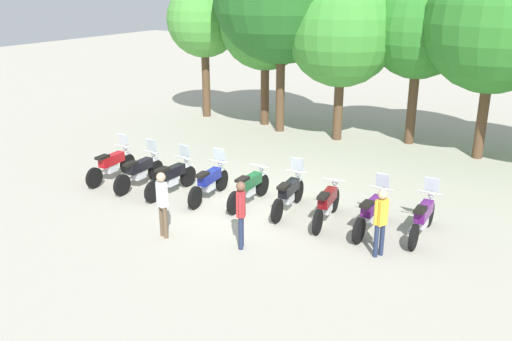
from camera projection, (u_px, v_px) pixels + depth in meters
The scene contains 18 objects.
ground_plane at pixel (246, 206), 15.62m from camera, with size 80.00×80.00×0.00m, color #ADA899.
motorcycle_0 at pixel (112, 164), 17.46m from camera, with size 0.62×2.19×1.37m.
motorcycle_1 at pixel (140, 171), 16.87m from camera, with size 0.62×2.19×1.37m.
motorcycle_2 at pixel (172, 177), 16.34m from camera, with size 0.62×2.19×1.37m.
motorcycle_3 at pixel (209, 182), 15.96m from camera, with size 0.62×2.18×1.37m.
motorcycle_4 at pixel (249, 187), 15.58m from camera, with size 0.62×2.19×0.99m.
motorcycle_5 at pixel (289, 193), 15.10m from camera, with size 0.62×2.18×1.37m.
motorcycle_6 at pixel (327, 204), 14.44m from camera, with size 0.63×2.18×0.99m.
motorcycle_7 at pixel (372, 212), 13.92m from camera, with size 0.62×2.19×1.37m.
motorcycle_8 at pixel (423, 217), 13.60m from camera, with size 0.62×2.19×1.37m.
person_0 at pixel (162, 200), 13.43m from camera, with size 0.41×0.28×1.68m.
person_1 at pixel (381, 218), 12.50m from camera, with size 0.29×0.39×1.63m.
person_2 at pixel (241, 210), 12.87m from camera, with size 0.30×0.39×1.67m.
tree_0 at pixel (204, 20), 24.30m from camera, with size 3.28×3.28×5.97m.
tree_1 at pixel (265, 24), 22.90m from camera, with size 3.80×3.80×6.16m.
tree_3 at pixel (342, 32), 20.67m from camera, with size 4.15×4.15×6.25m.
tree_4 at pixel (419, 29), 20.10m from camera, with size 3.66×3.66×6.16m.
tree_5 at pixel (495, 23), 18.24m from camera, with size 4.69×4.69×7.03m.
Camera 1 is at (8.00, -12.00, 6.07)m, focal length 38.96 mm.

